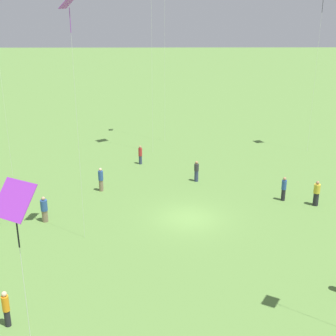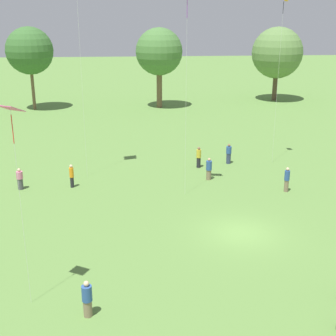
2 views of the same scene
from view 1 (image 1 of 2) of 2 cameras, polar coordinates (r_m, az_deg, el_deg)
ground_plane at (r=31.57m, az=2.55°, el=-6.13°), size 240.00×240.00×0.00m
person_0 at (r=31.79m, az=-14.85°, el=-4.90°), size 0.48×0.48×1.77m
person_1 at (r=41.54m, az=-3.40°, el=1.62°), size 0.41×0.41×1.71m
person_2 at (r=35.93m, az=-8.19°, el=-1.40°), size 0.39×0.39×1.86m
person_3 at (r=34.71m, az=17.65°, el=-2.98°), size 0.63×0.63×1.85m
person_6 at (r=34.92m, az=13.93°, el=-2.47°), size 0.44×0.44×1.81m
person_7 at (r=37.55m, az=3.49°, el=-0.40°), size 0.47×0.47×1.71m
person_8 at (r=22.79m, az=-19.13°, el=-15.88°), size 0.39×0.39×1.79m
kite_0 at (r=45.45m, az=18.35°, el=18.42°), size 1.05×1.07×14.35m
kite_2 at (r=26.19m, az=-11.92°, el=18.27°), size 1.22×0.98×14.14m
kite_3 at (r=10.65m, az=-18.09°, el=-5.45°), size 0.96×1.07×10.13m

